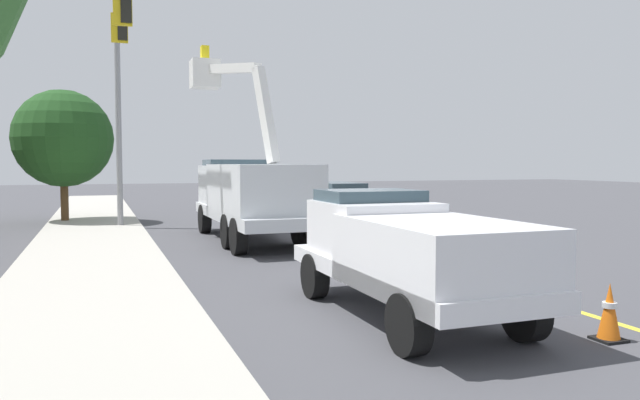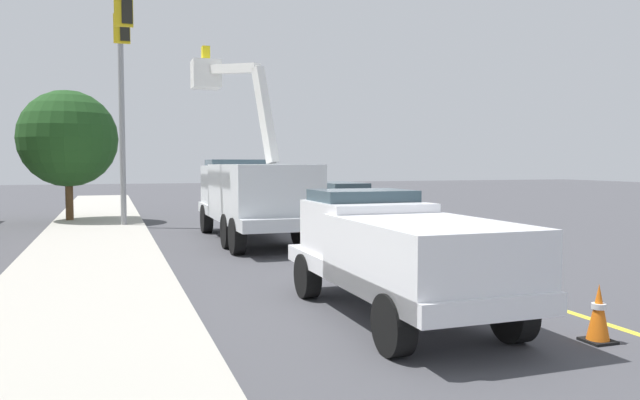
% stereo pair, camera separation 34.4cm
% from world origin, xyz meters
% --- Properties ---
extents(ground, '(120.00, 120.00, 0.00)m').
position_xyz_m(ground, '(0.00, 0.00, 0.00)').
color(ground, '#47474C').
extents(sidewalk_far_side, '(60.04, 4.25, 0.12)m').
position_xyz_m(sidewalk_far_side, '(-0.09, 7.92, 0.06)').
color(sidewalk_far_side, '#B2ADA3').
rests_on(sidewalk_far_side, ground).
extents(lane_centre_stripe, '(50.00, 0.70, 0.01)m').
position_xyz_m(lane_centre_stripe, '(0.00, 0.00, 0.00)').
color(lane_centre_stripe, yellow).
rests_on(lane_centre_stripe, ground).
extents(utility_bucket_truck, '(8.23, 3.21, 6.35)m').
position_xyz_m(utility_bucket_truck, '(0.81, 3.00, 1.60)').
color(utility_bucket_truck, silver).
rests_on(utility_bucket_truck, ground).
extents(service_pickup_truck, '(5.62, 2.24, 2.06)m').
position_xyz_m(service_pickup_truck, '(-9.85, 2.85, 1.12)').
color(service_pickup_truck, white).
rests_on(service_pickup_truck, ground).
extents(passing_minivan, '(4.82, 1.99, 1.69)m').
position_xyz_m(passing_minivan, '(6.77, -2.32, 0.97)').
color(passing_minivan, black).
rests_on(passing_minivan, ground).
extents(traffic_cone_leading, '(0.40, 0.40, 0.84)m').
position_xyz_m(traffic_cone_leading, '(-12.05, 0.74, 0.41)').
color(traffic_cone_leading, black).
rests_on(traffic_cone_leading, ground).
extents(traffic_cone_mid_front, '(0.40, 0.40, 0.88)m').
position_xyz_m(traffic_cone_mid_front, '(-4.20, 1.16, 0.43)').
color(traffic_cone_mid_front, black).
rests_on(traffic_cone_mid_front, ground).
extents(traffic_cone_mid_rear, '(0.40, 0.40, 0.75)m').
position_xyz_m(traffic_cone_mid_rear, '(5.23, 0.85, 0.37)').
color(traffic_cone_mid_rear, black).
rests_on(traffic_cone_mid_rear, ground).
extents(traffic_signal_mast, '(7.00, 0.59, 8.39)m').
position_xyz_m(traffic_signal_mast, '(4.38, 6.96, 5.85)').
color(traffic_signal_mast, gray).
rests_on(traffic_signal_mast, ground).
extents(street_tree_right, '(4.12, 4.12, 5.67)m').
position_xyz_m(street_tree_right, '(9.20, 9.18, 3.60)').
color(street_tree_right, brown).
rests_on(street_tree_right, ground).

